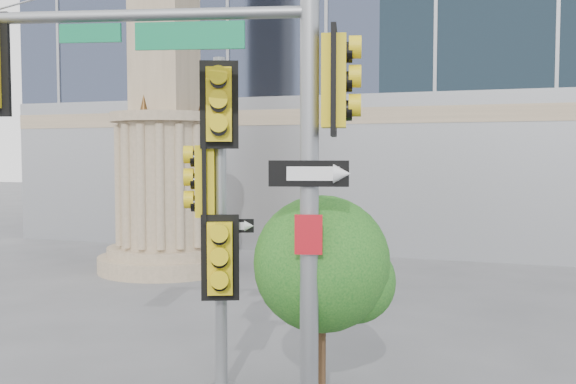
% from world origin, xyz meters
% --- Properties ---
extents(monument, '(4.40, 4.40, 16.60)m').
position_xyz_m(monument, '(-6.00, 9.00, 5.52)').
color(monument, gray).
rests_on(monument, ground).
extents(main_signal_pole, '(5.17, 1.62, 6.76)m').
position_xyz_m(main_signal_pole, '(0.77, -1.65, 4.19)').
color(main_signal_pole, slate).
rests_on(main_signal_pole, ground).
extents(secondary_signal_pole, '(0.99, 0.71, 5.28)m').
position_xyz_m(secondary_signal_pole, '(0.19, -0.45, 3.10)').
color(secondary_signal_pole, slate).
rests_on(secondary_signal_pole, ground).
extents(street_tree, '(2.05, 2.01, 3.20)m').
position_xyz_m(street_tree, '(1.91, -0.42, 2.11)').
color(street_tree, gray).
rests_on(street_tree, ground).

